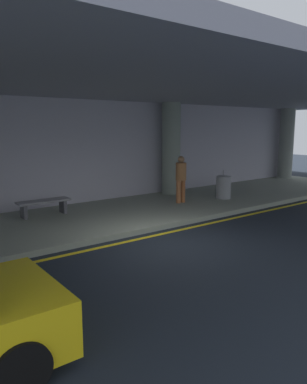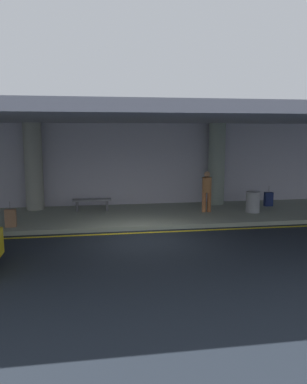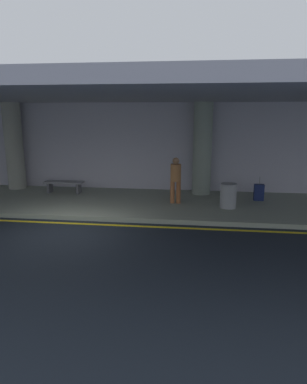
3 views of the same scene
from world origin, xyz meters
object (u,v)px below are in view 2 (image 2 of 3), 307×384
(support_column_center, at_px, (217,164))
(bench_metal, at_px, (92,202))
(support_column_left_mid, at_px, (34,167))
(suitcase_upright_primary, at_px, (268,199))
(trash_bin_steel, at_px, (253,202))
(suitcase_upright_secondary, at_px, (11,218))
(traveler_with_luggage, at_px, (207,189))

(support_column_center, xyz_separation_m, bench_metal, (-5.61, -0.63, -1.47))
(support_column_left_mid, height_order, support_column_center, same)
(suitcase_upright_primary, bearing_deg, trash_bin_steel, -158.04)
(support_column_center, xyz_separation_m, trash_bin_steel, (0.91, -2.05, -1.40))
(suitcase_upright_secondary, distance_m, trash_bin_steel, 9.36)
(traveler_with_luggage, xyz_separation_m, suitcase_upright_primary, (3.10, 0.79, -0.65))
(trash_bin_steel, bearing_deg, support_column_left_mid, 167.07)
(support_column_left_mid, distance_m, trash_bin_steel, 9.25)
(support_column_left_mid, xyz_separation_m, bench_metal, (2.39, -0.63, -1.47))
(bench_metal, bearing_deg, suitcase_upright_secondary, -139.06)
(suitcase_upright_primary, bearing_deg, support_column_left_mid, 154.11)
(support_column_center, height_order, traveler_with_luggage, support_column_center)
(trash_bin_steel, bearing_deg, traveler_with_luggage, 169.17)
(suitcase_upright_primary, bearing_deg, traveler_with_luggage, 173.48)
(bench_metal, bearing_deg, support_column_left_mid, 165.13)
(support_column_left_mid, bearing_deg, support_column_center, 0.00)
(traveler_with_luggage, bearing_deg, trash_bin_steel, -29.89)
(traveler_with_luggage, bearing_deg, support_column_center, 41.55)
(support_column_left_mid, relative_size, traveler_with_luggage, 2.17)
(support_column_left_mid, height_order, bench_metal, support_column_left_mid)
(support_column_left_mid, bearing_deg, trash_bin_steel, -12.93)
(suitcase_upright_primary, height_order, bench_metal, suitcase_upright_primary)
(suitcase_upright_secondary, relative_size, bench_metal, 0.56)
(support_column_left_mid, distance_m, suitcase_upright_primary, 10.30)
(support_column_center, bearing_deg, trash_bin_steel, -66.06)
(suitcase_upright_primary, height_order, suitcase_upright_secondary, same)
(traveler_with_luggage, xyz_separation_m, trash_bin_steel, (1.86, -0.36, -0.54))
(bench_metal, bearing_deg, traveler_with_luggage, -12.76)
(traveler_with_luggage, bearing_deg, suitcase_upright_secondary, 171.29)
(suitcase_upright_secondary, bearing_deg, support_column_center, 1.87)
(suitcase_upright_secondary, bearing_deg, support_column_left_mid, 64.51)
(suitcase_upright_secondary, relative_size, trash_bin_steel, 1.06)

